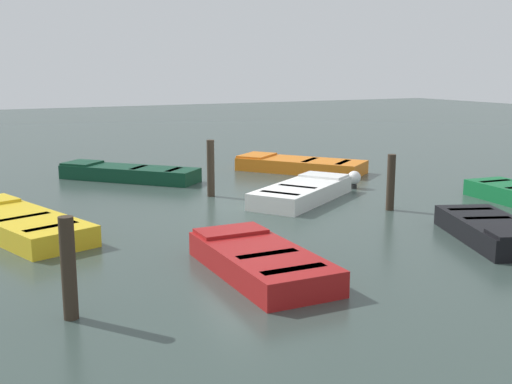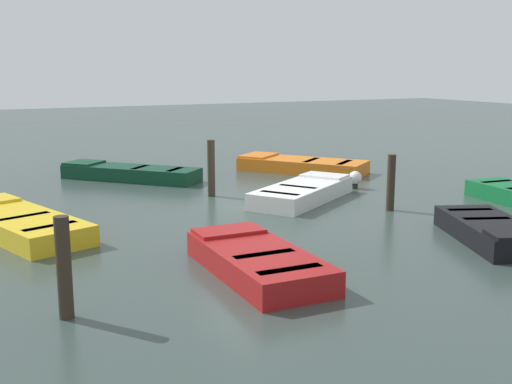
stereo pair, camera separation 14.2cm
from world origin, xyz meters
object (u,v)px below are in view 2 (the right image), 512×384
(rowboat_dark_green, at_px, (130,173))
(mooring_piling_far_left, at_px, (391,183))
(marker_buoy, at_px, (355,178))
(rowboat_orange, at_px, (301,165))
(mooring_piling_near_right, at_px, (64,268))
(rowboat_yellow, at_px, (17,222))
(rowboat_red, at_px, (257,260))
(rowboat_white, at_px, (303,192))
(mooring_piling_center, at_px, (211,168))
(rowboat_black, at_px, (491,231))

(rowboat_dark_green, xyz_separation_m, mooring_piling_far_left, (-4.30, 6.58, 0.43))
(mooring_piling_far_left, xyz_separation_m, marker_buoy, (-0.82, -2.54, -0.36))
(mooring_piling_far_left, relative_size, marker_buoy, 2.70)
(rowboat_orange, relative_size, mooring_piling_near_right, 2.93)
(rowboat_yellow, height_order, rowboat_red, same)
(rowboat_orange, xyz_separation_m, mooring_piling_far_left, (0.94, 5.62, 0.43))
(rowboat_dark_green, bearing_deg, rowboat_red, 134.06)
(rowboat_dark_green, relative_size, marker_buoy, 7.82)
(rowboat_white, bearing_deg, mooring_piling_center, 107.36)
(rowboat_white, xyz_separation_m, mooring_piling_near_right, (6.57, 5.05, 0.47))
(rowboat_dark_green, bearing_deg, rowboat_white, 169.76)
(rowboat_white, xyz_separation_m, mooring_piling_center, (1.82, -1.49, 0.51))
(rowboat_black, relative_size, marker_buoy, 6.32)
(rowboat_orange, bearing_deg, rowboat_dark_green, 42.72)
(rowboat_red, xyz_separation_m, rowboat_black, (-4.78, 0.29, 0.00))
(mooring_piling_center, height_order, marker_buoy, mooring_piling_center)
(marker_buoy, bearing_deg, rowboat_white, 18.88)
(rowboat_black, height_order, mooring_piling_center, mooring_piling_center)
(rowboat_white, relative_size, marker_buoy, 7.35)
(mooring_piling_center, distance_m, mooring_piling_near_right, 8.08)
(rowboat_black, bearing_deg, marker_buoy, -166.31)
(rowboat_orange, xyz_separation_m, mooring_piling_near_right, (8.75, 8.83, 0.47))
(rowboat_orange, bearing_deg, rowboat_red, 108.68)
(rowboat_yellow, bearing_deg, mooring_piling_far_left, -120.18)
(rowboat_red, relative_size, rowboat_dark_green, 0.82)
(rowboat_red, distance_m, rowboat_dark_green, 9.29)
(rowboat_yellow, bearing_deg, rowboat_black, -138.66)
(rowboat_dark_green, relative_size, mooring_piling_center, 2.60)
(rowboat_orange, bearing_deg, mooring_piling_center, 82.88)
(rowboat_yellow, distance_m, rowboat_black, 9.21)
(rowboat_white, relative_size, mooring_piling_near_right, 2.57)
(rowboat_yellow, height_order, rowboat_orange, same)
(rowboat_dark_green, bearing_deg, mooring_piling_far_left, 170.05)
(mooring_piling_far_left, bearing_deg, marker_buoy, -107.84)
(mooring_piling_center, bearing_deg, rowboat_yellow, 18.84)
(rowboat_orange, distance_m, mooring_piling_center, 4.64)
(rowboat_red, xyz_separation_m, mooring_piling_near_right, (3.05, 0.51, 0.47))
(rowboat_yellow, distance_m, rowboat_white, 6.68)
(rowboat_black, height_order, mooring_piling_near_right, mooring_piling_near_right)
(rowboat_red, distance_m, marker_buoy, 7.65)
(rowboat_orange, xyz_separation_m, rowboat_black, (0.92, 8.61, 0.00))
(mooring_piling_center, bearing_deg, marker_buoy, 168.55)
(mooring_piling_far_left, relative_size, mooring_piling_near_right, 0.94)
(mooring_piling_near_right, xyz_separation_m, marker_buoy, (-8.63, -5.75, -0.40))
(rowboat_black, distance_m, marker_buoy, 5.59)
(rowboat_red, relative_size, mooring_piling_far_left, 2.36)
(rowboat_red, bearing_deg, rowboat_dark_green, -1.76)
(rowboat_yellow, distance_m, mooring_piling_far_left, 8.10)
(rowboat_orange, distance_m, marker_buoy, 3.08)
(rowboat_yellow, distance_m, rowboat_red, 5.39)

